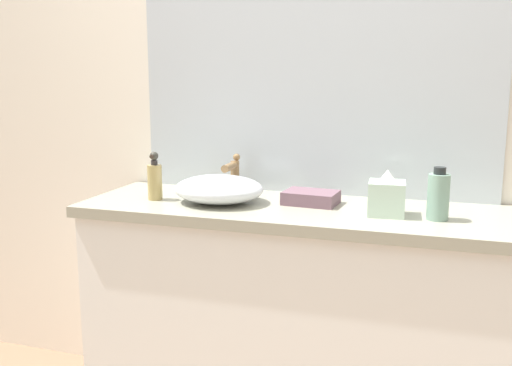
# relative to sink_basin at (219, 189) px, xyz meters

# --- Properties ---
(bathroom_wall_rear) EXTENTS (6.00, 0.06, 2.60)m
(bathroom_wall_rear) POSITION_rel_sink_basin_xyz_m (0.34, 0.31, 0.38)
(bathroom_wall_rear) COLOR silver
(bathroom_wall_rear) RESTS_ON ground
(vanity_counter) EXTENTS (1.55, 0.50, 0.87)m
(vanity_counter) POSITION_rel_sink_basin_xyz_m (0.28, 0.02, -0.48)
(vanity_counter) COLOR white
(vanity_counter) RESTS_ON ground
(wall_mirror_panel) EXTENTS (1.39, 0.01, 1.21)m
(wall_mirror_panel) POSITION_rel_sink_basin_xyz_m (0.28, 0.27, 0.56)
(wall_mirror_panel) COLOR #B2BCC6
(wall_mirror_panel) RESTS_ON vanity_counter
(sink_basin) EXTENTS (0.33, 0.29, 0.10)m
(sink_basin) POSITION_rel_sink_basin_xyz_m (0.00, 0.00, 0.00)
(sink_basin) COLOR silver
(sink_basin) RESTS_ON vanity_counter
(faucet) EXTENTS (0.03, 0.15, 0.15)m
(faucet) POSITION_rel_sink_basin_xyz_m (0.00, 0.15, 0.04)
(faucet) COLOR brown
(faucet) RESTS_ON vanity_counter
(soap_dispenser) EXTENTS (0.05, 0.05, 0.18)m
(soap_dispenser) POSITION_rel_sink_basin_xyz_m (-0.24, -0.03, 0.03)
(soap_dispenser) COLOR tan
(soap_dispenser) RESTS_ON vanity_counter
(lotion_bottle) EXTENTS (0.07, 0.07, 0.17)m
(lotion_bottle) POSITION_rel_sink_basin_xyz_m (0.76, -0.02, 0.03)
(lotion_bottle) COLOR gray
(lotion_bottle) RESTS_ON vanity_counter
(tissue_box) EXTENTS (0.13, 0.13, 0.15)m
(tissue_box) POSITION_rel_sink_basin_xyz_m (0.60, -0.01, 0.01)
(tissue_box) COLOR #B1CBB8
(tissue_box) RESTS_ON vanity_counter
(folded_hand_towel) EXTENTS (0.20, 0.15, 0.05)m
(folded_hand_towel) POSITION_rel_sink_basin_xyz_m (0.32, 0.08, -0.03)
(folded_hand_towel) COLOR #694D59
(folded_hand_towel) RESTS_ON vanity_counter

